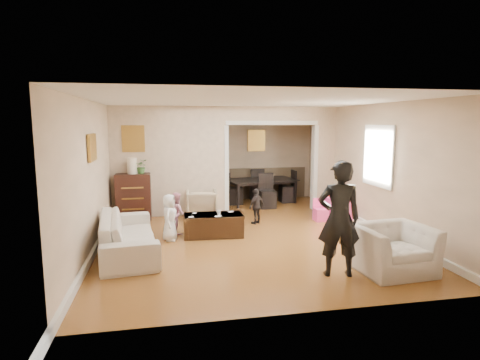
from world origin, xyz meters
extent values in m
plane|color=#AA6B2C|center=(0.00, 0.00, 0.00)|extent=(7.00, 7.00, 0.00)
cube|color=beige|center=(-1.38, 1.80, 1.30)|extent=(2.75, 0.18, 2.60)
cube|color=beige|center=(2.48, 1.80, 1.30)|extent=(0.55, 0.18, 2.60)
cube|color=beige|center=(1.10, 1.80, 2.42)|extent=(2.22, 0.18, 0.35)
cube|color=white|center=(2.73, -0.40, 1.55)|extent=(0.03, 0.95, 1.10)
cube|color=brown|center=(-2.20, 1.70, 1.85)|extent=(0.45, 0.03, 0.55)
cube|color=brown|center=(-2.71, -0.60, 1.80)|extent=(0.03, 0.55, 0.40)
cube|color=brown|center=(1.10, 3.44, 1.70)|extent=(0.45, 0.03, 0.55)
imported|color=beige|center=(-2.16, -0.87, 0.33)|extent=(1.13, 2.34, 0.66)
imported|color=tan|center=(-0.68, 1.39, 0.33)|extent=(0.74, 0.76, 0.66)
imported|color=beige|center=(1.80, -2.51, 0.35)|extent=(1.13, 1.01, 0.69)
cube|color=black|center=(-2.23, 1.52, 0.53)|extent=(0.78, 0.44, 1.07)
cylinder|color=beige|center=(-2.23, 1.52, 1.25)|extent=(0.22, 0.22, 0.36)
imported|color=#3D6A2F|center=(-2.03, 1.52, 1.23)|extent=(0.30, 0.26, 0.33)
cube|color=#382011|center=(-0.60, -0.13, 0.22)|extent=(1.18, 0.64, 0.43)
imported|color=beige|center=(-0.50, -0.18, 0.47)|extent=(0.10, 0.10, 0.09)
cube|color=#DF3A8F|center=(2.40, 0.70, 0.25)|extent=(0.59, 0.59, 0.50)
cube|color=gold|center=(2.52, 0.80, 0.65)|extent=(0.21, 0.10, 0.30)
cylinder|color=teal|center=(2.30, 0.65, 0.54)|extent=(0.08, 0.08, 0.08)
cube|color=red|center=(2.28, 0.82, 0.53)|extent=(0.10, 0.09, 0.05)
imported|color=silver|center=(2.45, 0.58, 0.53)|extent=(0.24, 0.24, 0.05)
imported|color=black|center=(1.10, 2.79, 0.33)|extent=(2.04, 1.38, 0.66)
imported|color=black|center=(0.94, -2.49, 0.85)|extent=(0.68, 0.51, 1.69)
imported|color=white|center=(-1.45, -0.28, 0.44)|extent=(0.38, 0.49, 0.89)
imported|color=pink|center=(-1.30, 0.17, 0.42)|extent=(0.42, 0.48, 0.84)
imported|color=black|center=(0.45, 0.62, 0.39)|extent=(0.49, 0.43, 0.79)
cube|color=white|center=(-0.22, 0.04, 0.43)|extent=(0.12, 0.10, 0.00)
cube|color=white|center=(-0.53, -0.31, 0.43)|extent=(0.12, 0.10, 0.00)
cube|color=white|center=(-0.49, -0.24, 0.43)|extent=(0.08, 0.09, 0.00)
cube|color=white|center=(-1.04, -0.27, 0.43)|extent=(0.11, 0.10, 0.00)
cube|color=white|center=(-0.95, 0.03, 0.43)|extent=(0.11, 0.11, 0.00)
camera|label=1|loc=(-1.50, -7.63, 2.22)|focal=29.45mm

